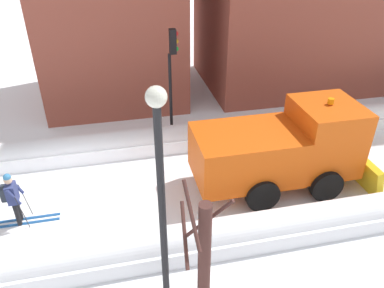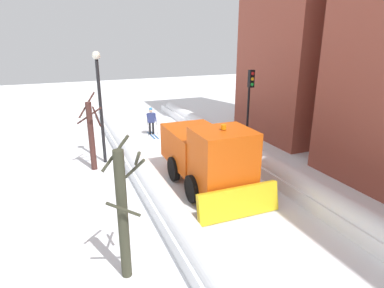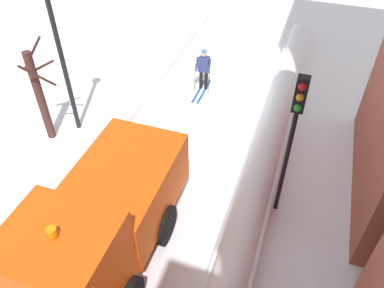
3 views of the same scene
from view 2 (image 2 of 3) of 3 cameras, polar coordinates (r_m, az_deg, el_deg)
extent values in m
plane|color=white|center=(12.62, 9.77, -12.00)|extent=(80.00, 80.00, 0.00)
cube|color=white|center=(14.03, 19.64, -8.37)|extent=(1.10, 36.00, 0.53)
cylinder|color=white|center=(13.92, 19.76, -7.40)|extent=(0.90, 34.20, 0.90)
cube|color=white|center=(11.43, -2.47, -13.75)|extent=(1.10, 36.00, 0.50)
cylinder|color=white|center=(11.30, -2.48, -12.68)|extent=(0.90, 34.20, 0.90)
cube|color=#DB510F|center=(15.27, 0.60, -0.44)|extent=(2.30, 3.40, 1.60)
cube|color=#DB510F|center=(12.86, 5.27, -2.55)|extent=(2.20, 2.00, 2.30)
cube|color=black|center=(11.89, 7.46, -1.79)|extent=(1.85, 0.06, 1.01)
cube|color=yellow|center=(12.28, 8.03, -9.87)|extent=(3.20, 0.46, 1.13)
cylinder|color=orange|center=(12.46, 5.44, 2.91)|extent=(0.20, 0.20, 0.18)
cylinder|color=black|center=(14.08, 8.76, -6.06)|extent=(0.25, 1.10, 1.10)
cylinder|color=black|center=(13.14, 0.01, -7.70)|extent=(0.25, 1.10, 1.10)
cylinder|color=black|center=(15.85, 4.72, -3.06)|extent=(0.25, 1.10, 1.10)
cylinder|color=black|center=(15.02, -3.17, -4.28)|extent=(0.25, 1.10, 1.10)
cylinder|color=black|center=(22.10, -6.68, 2.71)|extent=(0.14, 0.14, 0.82)
cylinder|color=black|center=(22.04, -7.23, 2.65)|extent=(0.14, 0.14, 0.82)
cube|color=navy|center=(21.89, -7.02, 4.49)|extent=(0.42, 0.26, 0.62)
cube|color=#262D38|center=(22.08, -7.17, 4.69)|extent=(0.32, 0.16, 0.44)
sphere|color=tan|center=(21.78, -7.07, 5.69)|extent=(0.24, 0.24, 0.24)
sphere|color=teal|center=(21.76, -7.08, 5.95)|extent=(0.22, 0.22, 0.22)
cylinder|color=navy|center=(21.86, -6.30, 4.58)|extent=(0.09, 0.33, 0.56)
cylinder|color=navy|center=(21.72, -7.62, 4.45)|extent=(0.09, 0.33, 0.56)
cube|color=#194C8C|center=(21.98, -6.46, 1.56)|extent=(0.09, 1.80, 0.03)
cube|color=#194C8C|center=(21.92, -7.01, 1.49)|extent=(0.09, 1.80, 0.03)
cylinder|color=#262628|center=(21.89, -6.06, 3.10)|extent=(0.02, 0.19, 1.19)
cylinder|color=#262628|center=(21.74, -7.58, 2.93)|extent=(0.02, 0.19, 1.19)
cylinder|color=black|center=(18.40, 9.49, 3.98)|extent=(0.12, 0.12, 3.66)
cube|color=black|center=(17.87, 10.11, 10.97)|extent=(0.28, 0.24, 0.90)
sphere|color=red|center=(17.72, 10.39, 11.81)|extent=(0.18, 0.18, 0.18)
sphere|color=gold|center=(17.76, 10.33, 10.92)|extent=(0.18, 0.18, 0.18)
sphere|color=green|center=(17.79, 10.28, 10.02)|extent=(0.18, 0.18, 0.18)
cylinder|color=black|center=(17.12, -15.31, 5.12)|extent=(0.16, 0.16, 5.19)
sphere|color=silver|center=(16.73, -16.12, 14.40)|extent=(0.40, 0.40, 0.40)
cylinder|color=#492A25|center=(16.55, -16.87, 1.21)|extent=(0.28, 0.28, 3.33)
cylinder|color=#492A25|center=(16.19, -16.02, 4.49)|extent=(0.45, 0.98, 1.21)
cylinder|color=#492A25|center=(16.71, -17.19, 4.68)|extent=(1.21, 0.21, 0.80)
cylinder|color=#492A25|center=(16.47, -17.61, 6.39)|extent=(0.87, 0.22, 1.21)
cylinder|color=#3C3C2C|center=(8.98, -11.78, -12.09)|extent=(0.28, 0.28, 3.65)
cylinder|color=#3C3C2C|center=(8.30, -9.37, -2.56)|extent=(0.27, 1.31, 0.85)
cylinder|color=#3C3C2C|center=(8.56, -11.65, -10.94)|extent=(0.85, 0.12, 0.57)
cylinder|color=#3C3C2C|center=(8.62, -9.90, -4.29)|extent=(0.35, 1.19, 0.95)
cylinder|color=#3C3C2C|center=(8.51, -13.02, -1.57)|extent=(0.79, 0.17, 0.89)
camera|label=1|loc=(17.86, -38.10, 20.35)|focal=35.38mm
camera|label=3|loc=(12.31, 33.35, 28.23)|focal=36.14mm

